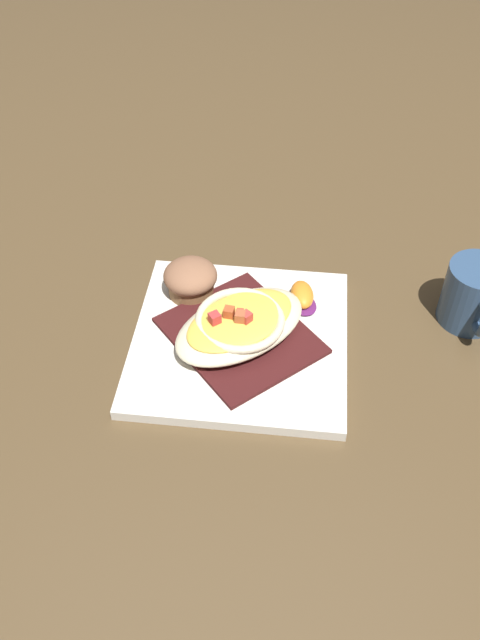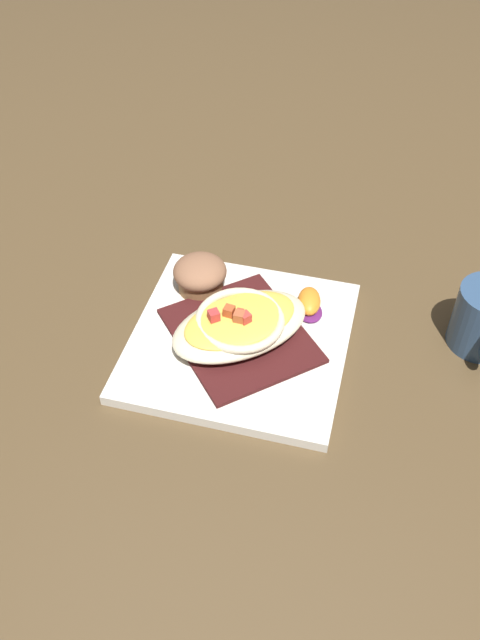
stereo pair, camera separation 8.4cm
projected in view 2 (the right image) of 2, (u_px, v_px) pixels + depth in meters
The scene contains 6 objects.
ground_plane at pixel (240, 344), 0.87m from camera, with size 2.60×2.60×0.00m, color brown.
square_plate at pixel (240, 341), 0.86m from camera, with size 0.27×0.27×0.01m, color white.
folded_napkin at pixel (240, 335), 0.86m from camera, with size 0.15×0.18×0.01m, color #3F1515.
gratin_dish at pixel (240, 323), 0.84m from camera, with size 0.21×0.19×0.04m.
muffin at pixel (200, 275), 0.91m from camera, with size 0.07×0.07×0.05m.
orange_garnish at pixel (309, 303), 0.89m from camera, with size 0.05×0.06×0.02m.
Camera 2 is at (-0.07, 0.58, 0.64)m, focal length 38.18 mm.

